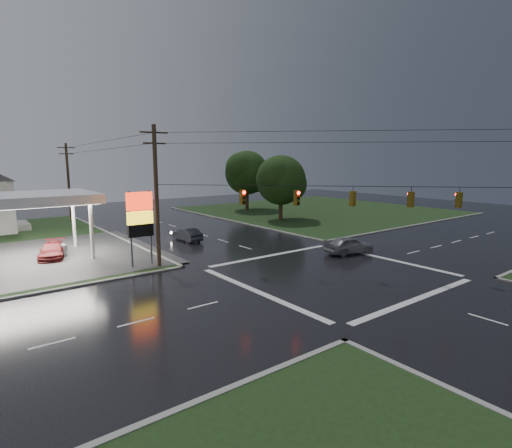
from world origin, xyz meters
TOP-DOWN VIEW (x-y plane):
  - ground at (0.00, 0.00)m, footprint 120.00×120.00m
  - grass_ne at (26.00, 26.00)m, footprint 36.00×36.00m
  - pylon_sign at (-10.50, 10.50)m, footprint 2.00×0.35m
  - utility_pole_nw at (-9.50, 9.50)m, footprint 2.20×0.32m
  - utility_pole_n at (-9.50, 38.00)m, footprint 2.20×0.32m
  - traffic_signals at (0.02, -0.02)m, footprint 26.87×26.87m
  - tree_ne_near at (14.14, 21.99)m, footprint 7.99×6.80m
  - tree_ne_far at (17.15, 33.99)m, footprint 8.46×7.20m
  - car_north at (-2.96, 17.28)m, footprint 1.62×4.19m
  - car_crossing at (5.98, 3.31)m, footprint 4.85×2.77m
  - car_pump at (-15.61, 17.64)m, footprint 3.26×5.09m

SIDE VIEW (x-z plane):
  - ground at x=0.00m, z-range 0.00..0.00m
  - grass_ne at x=26.00m, z-range 0.00..0.08m
  - car_north at x=-2.96m, z-range 0.00..1.36m
  - car_pump at x=-15.61m, z-range 0.00..1.37m
  - car_crossing at x=5.98m, z-range 0.00..1.55m
  - pylon_sign at x=-10.50m, z-range 1.01..7.01m
  - utility_pole_n at x=-9.50m, z-range 0.22..10.72m
  - tree_ne_near at x=14.14m, z-range 1.07..10.05m
  - utility_pole_nw at x=-9.50m, z-range 0.22..11.22m
  - tree_ne_far at x=17.15m, z-range 1.28..11.08m
  - traffic_signals at x=0.02m, z-range 5.75..7.22m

